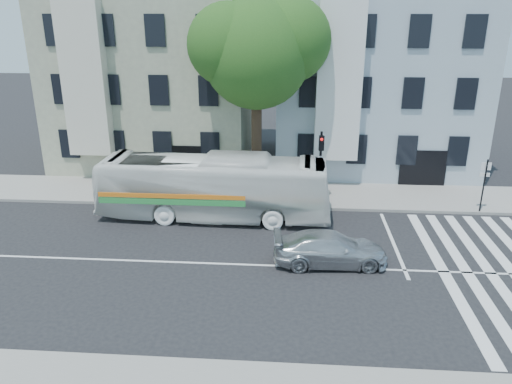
# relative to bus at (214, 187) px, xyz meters

# --- Properties ---
(ground) EXTENTS (120.00, 120.00, 0.00)m
(ground) POSITION_rel_bus_xyz_m (1.81, -4.76, -1.57)
(ground) COLOR black
(ground) RESTS_ON ground
(sidewalk_far) EXTENTS (80.00, 4.00, 0.15)m
(sidewalk_far) POSITION_rel_bus_xyz_m (1.81, 3.24, -1.50)
(sidewalk_far) COLOR gray
(sidewalk_far) RESTS_ON ground
(building_left) EXTENTS (12.00, 10.00, 11.00)m
(building_left) POSITION_rel_bus_xyz_m (-5.19, 10.24, 3.93)
(building_left) COLOR gray
(building_left) RESTS_ON ground
(building_right) EXTENTS (12.00, 10.00, 11.00)m
(building_right) POSITION_rel_bus_xyz_m (8.81, 10.24, 3.93)
(building_right) COLOR #A1B1C0
(building_right) RESTS_ON ground
(street_tree) EXTENTS (7.30, 5.90, 11.10)m
(street_tree) POSITION_rel_bus_xyz_m (1.87, 3.98, 6.26)
(street_tree) COLOR #2D2116
(street_tree) RESTS_ON ground
(bus) EXTENTS (3.01, 11.37, 3.14)m
(bus) POSITION_rel_bus_xyz_m (0.00, 0.00, 0.00)
(bus) COLOR white
(bus) RESTS_ON ground
(sedan) EXTENTS (2.16, 4.68, 1.32)m
(sedan) POSITION_rel_bus_xyz_m (5.37, -4.39, -0.91)
(sedan) COLOR silver
(sedan) RESTS_ON ground
(hedge) EXTENTS (8.54, 1.68, 0.70)m
(hedge) POSITION_rel_bus_xyz_m (-1.61, 2.04, -1.07)
(hedge) COLOR #216420
(hedge) RESTS_ON sidewalk_far
(traffic_signal) EXTENTS (0.40, 0.52, 3.81)m
(traffic_signal) POSITION_rel_bus_xyz_m (5.24, 2.45, 0.89)
(traffic_signal) COLOR black
(traffic_signal) RESTS_ON ground
(far_sign_pole) EXTENTS (0.49, 0.16, 2.70)m
(far_sign_pole) POSITION_rel_bus_xyz_m (13.23, 1.43, 0.28)
(far_sign_pole) COLOR black
(far_sign_pole) RESTS_ON sidewalk_far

